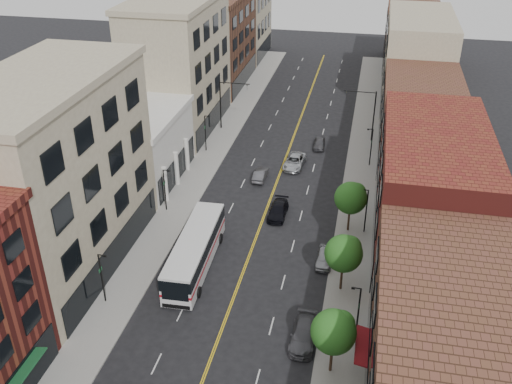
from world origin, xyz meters
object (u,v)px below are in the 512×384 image
Objects in this scene: car_parked_far at (324,257)px; car_lane_behind at (260,175)px; city_bus at (195,250)px; car_lane_a at (278,210)px; car_parked_mid at (303,334)px; car_lane_b at (295,161)px; car_lane_c at (319,143)px.

car_lane_behind is at bearing 120.53° from car_parked_far.
car_lane_a is at bearing 58.31° from city_bus.
car_parked_far is 0.84× the size of car_lane_a.
car_parked_mid is 0.93× the size of car_lane_b.
city_bus is 2.54× the size of car_lane_b.
car_lane_behind is at bearing 114.90° from car_lane_a.
car_parked_mid is 31.52m from car_lane_b.
car_lane_b is at bearing 90.60° from car_lane_a.
car_parked_far is at bearing 121.35° from car_lane_behind.
car_lane_a is 12.37m from car_lane_b.
car_lane_behind is (-9.54, 15.76, -0.02)m from car_parked_far.
city_bus is 3.37× the size of car_parked_far.
car_parked_mid reaches higher than car_parked_far.
city_bus is 3.37× the size of car_lane_behind.
car_lane_b is (-5.34, 31.07, 0.02)m from car_parked_mid.
car_lane_behind is (-8.97, 26.75, -0.06)m from car_parked_mid.
car_parked_mid is 1.24× the size of car_parked_far.
car_parked_far is at bearing -85.23° from car_lane_c.
car_parked_far is 0.75× the size of car_lane_b.
car_lane_a reaches higher than car_lane_c.
city_bus reaches higher than car_lane_b.
city_bus reaches higher than car_lane_a.
car_lane_behind is 12.39m from car_lane_c.
car_parked_far reaches higher than car_lane_c.
city_bus is 19.10m from car_lane_behind.
car_parked_far is (12.08, 3.12, -1.29)m from city_bus.
car_parked_mid is 1.04× the size of car_lane_a.
car_parked_mid is at bearing -36.31° from city_bus.
car_parked_mid reaches higher than car_lane_c.
city_bus is 30.92m from car_lane_c.
car_lane_b is (-5.90, 20.07, 0.06)m from car_parked_far.
car_lane_b reaches higher than car_lane_c.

